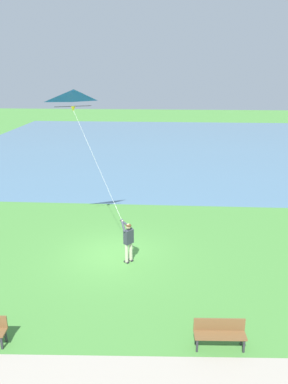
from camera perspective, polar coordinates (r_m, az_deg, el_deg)
name	(u,v)px	position (r m, az deg, el deg)	size (l,w,h in m)	color
ground_plane	(113,255)	(17.05, -4.63, -9.32)	(120.00, 120.00, 0.00)	#4C8E3D
lake_water	(185,146)	(40.26, 6.06, 6.80)	(36.00, 44.00, 0.01)	teal
person_kite_flyer	(128,239)	(16.02, -2.36, -6.98)	(0.58, 0.61, 1.83)	#232328
flying_kite	(74,102)	(16.83, -10.30, 13.00)	(2.30, 3.06, 5.04)	blue
park_bench_far_walkway	(220,332)	(12.07, 11.17, -19.68)	(0.51, 1.52, 0.88)	brown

